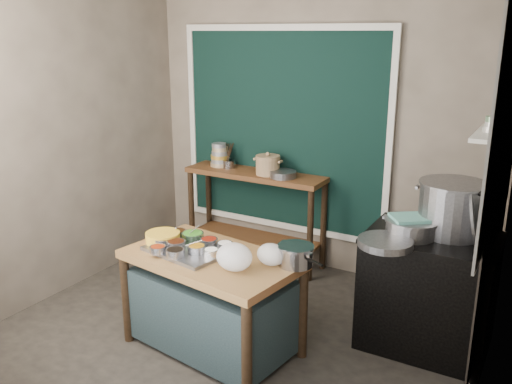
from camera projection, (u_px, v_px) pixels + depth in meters
The scene contains 30 objects.
floor at pixel (235, 331), 4.33m from camera, with size 3.50×3.00×0.02m, color #2F2A24.
back_wall at pixel (317, 128), 5.19m from camera, with size 3.50×0.02×2.80m, color gray.
left_wall at pixel (64, 137), 4.77m from camera, with size 0.02×3.00×2.80m, color gray.
right_wall at pixel (493, 194), 3.10m from camera, with size 0.02×3.00×2.80m, color gray.
curtain_panel at pixel (282, 131), 5.34m from camera, with size 2.10×0.02×1.90m, color black.
curtain_frame at pixel (282, 131), 5.33m from camera, with size 2.22×0.03×2.02m, color beige, non-canonical shape.
tile_panel at pixel (509, 104), 3.44m from camera, with size 0.02×1.70×1.70m, color #B2B2AA.
soot_patch at pixel (490, 265), 3.84m from camera, with size 0.01×1.30×1.30m, color black.
wall_shelf at pixel (493, 134), 3.81m from camera, with size 0.22×0.70×0.03m, color beige.
prep_table at pixel (212, 303), 3.98m from camera, with size 1.25×0.72×0.75m, color brown.
back_counter at pixel (255, 217), 5.52m from camera, with size 1.45×0.40×0.95m, color brown.
stove_block at pixel (428, 293), 4.03m from camera, with size 0.90×0.68×0.85m, color black.
stove_top at pixel (433, 238), 3.90m from camera, with size 0.92×0.69×0.03m, color black.
condiment_tray at pixel (188, 250), 3.95m from camera, with size 0.58×0.41×0.03m, color gray.
condiment_bowls at pixel (187, 243), 3.96m from camera, with size 0.58×0.45×0.07m.
yellow_basin at pixel (163, 239), 4.06m from camera, with size 0.26×0.26×0.10m, color gold.
saucepan at pixel (296, 255), 3.70m from camera, with size 0.26×0.26×0.14m, color gray, non-canonical shape.
plastic_bag_a at pixel (234, 257), 3.62m from camera, with size 0.25×0.21×0.19m, color white.
plastic_bag_b at pixel (271, 254), 3.70m from camera, with size 0.20×0.17×0.15m, color white.
bowl_stack at pixel (220, 156), 5.60m from camera, with size 0.21×0.21×0.24m.
utensil_cup at pixel (229, 164), 5.54m from camera, with size 0.13×0.13×0.08m, color gray.
ceramic_crock at pixel (268, 166), 5.27m from camera, with size 0.25×0.25×0.17m, color #947050, non-canonical shape.
wide_bowl at pixel (283, 174), 5.17m from camera, with size 0.25×0.25×0.06m, color gray.
stock_pot at pixel (452, 208), 3.88m from camera, with size 0.50×0.50×0.39m, color gray, non-canonical shape.
pot_lid at pixel (474, 219), 3.67m from camera, with size 0.39×0.39×0.02m, color gray.
steamer at pixel (411, 228), 3.88m from camera, with size 0.39×0.39×0.13m, color gray, non-canonical shape.
green_cloth at pixel (412, 218), 3.85m from camera, with size 0.28×0.22×0.02m, color #54998D.
shallow_pan at pixel (385, 243), 3.70m from camera, with size 0.38×0.38×0.05m, color gray.
shelf_bowl_stack at pixel (494, 125), 3.78m from camera, with size 0.14×0.14×0.11m.
shelf_bowl_green at pixel (498, 124), 3.99m from camera, with size 0.13×0.13×0.05m, color gray.
Camera 1 is at (2.05, -3.25, 2.29)m, focal length 38.00 mm.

